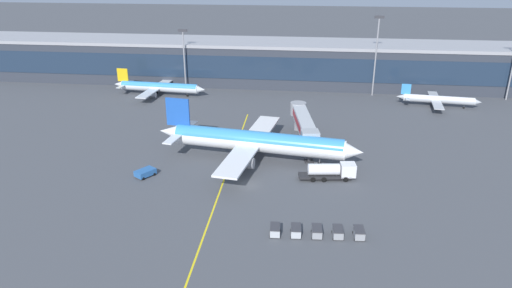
{
  "coord_description": "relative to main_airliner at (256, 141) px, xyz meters",
  "views": [
    {
      "loc": [
        10.75,
        -77.67,
        39.85
      ],
      "look_at": [
        0.11,
        9.58,
        4.5
      ],
      "focal_mm": 32.68,
      "sensor_mm": 36.0,
      "label": 1
    }
  ],
  "objects": [
    {
      "name": "ground_plane",
      "position": [
        0.06,
        -11.62,
        -4.27
      ],
      "size": [
        700.0,
        700.0,
        0.0
      ],
      "primitive_type": "plane",
      "color": "#47494F"
    },
    {
      "name": "apron_lead_in_line",
      "position": [
        -5.08,
        -9.62,
        -4.27
      ],
      "size": [
        2.26,
        79.98,
        0.01
      ],
      "primitive_type": "cube",
      "rotation": [
        0.0,
        0.0,
        0.02
      ],
      "color": "yellow",
      "rests_on": "ground_plane"
    },
    {
      "name": "terminal_building",
      "position": [
        -8.59,
        65.69,
        2.73
      ],
      "size": [
        201.39,
        20.74,
        13.97
      ],
      "color": "#2D333D",
      "rests_on": "ground_plane"
    },
    {
      "name": "main_airliner",
      "position": [
        0.0,
        0.0,
        0.0
      ],
      "size": [
        43.83,
        34.85,
        12.22
      ],
      "color": "white",
      "rests_on": "ground_plane"
    },
    {
      "name": "jet_bridge",
      "position": [
        9.36,
        10.89,
        0.98
      ],
      "size": [
        7.15,
        23.21,
        6.96
      ],
      "color": "#B2B7BC",
      "rests_on": "ground_plane"
    },
    {
      "name": "fuel_tanker",
      "position": [
        15.32,
        -7.26,
        -2.53
      ],
      "size": [
        11.04,
        3.9,
        3.25
      ],
      "color": "#232326",
      "rests_on": "ground_plane"
    },
    {
      "name": "pushback_tug",
      "position": [
        -20.57,
        -10.31,
        -3.42
      ],
      "size": [
        4.02,
        4.44,
        1.4
      ],
      "color": "#285B9E",
      "rests_on": "ground_plane"
    },
    {
      "name": "baggage_cart_0",
      "position": [
        6.28,
        -27.79,
        -3.49
      ],
      "size": [
        1.76,
        2.74,
        1.48
      ],
      "color": "#B2B7BC",
      "rests_on": "ground_plane"
    },
    {
      "name": "baggage_cart_1",
      "position": [
        9.47,
        -27.6,
        -3.49
      ],
      "size": [
        1.76,
        2.74,
        1.48
      ],
      "color": "#B2B7BC",
      "rests_on": "ground_plane"
    },
    {
      "name": "baggage_cart_2",
      "position": [
        12.67,
        -27.41,
        -3.49
      ],
      "size": [
        1.76,
        2.74,
        1.48
      ],
      "color": "gray",
      "rests_on": "ground_plane"
    },
    {
      "name": "baggage_cart_3",
      "position": [
        15.86,
        -27.22,
        -3.49
      ],
      "size": [
        1.76,
        2.74,
        1.48
      ],
      "color": "gray",
      "rests_on": "ground_plane"
    },
    {
      "name": "baggage_cart_4",
      "position": [
        19.06,
        -27.03,
        -3.49
      ],
      "size": [
        1.76,
        2.74,
        1.48
      ],
      "color": "gray",
      "rests_on": "ground_plane"
    },
    {
      "name": "commuter_jet_far",
      "position": [
        -35.99,
        46.03,
        -1.71
      ],
      "size": [
        29.83,
        23.67,
        7.83
      ],
      "color": "silver",
      "rests_on": "ground_plane"
    },
    {
      "name": "commuter_jet_near",
      "position": [
        46.87,
        43.67,
        -2.06
      ],
      "size": [
        23.16,
        18.47,
        6.17
      ],
      "color": "#B2B7BC",
      "rests_on": "ground_plane"
    },
    {
      "name": "apron_light_mast_0",
      "position": [
        -29.56,
        53.73,
        7.18
      ],
      "size": [
        2.8,
        0.5,
        19.11
      ],
      "color": "gray",
      "rests_on": "ground_plane"
    },
    {
      "name": "apron_light_mast_1",
      "position": [
        29.68,
        53.73,
        9.73
      ],
      "size": [
        2.8,
        0.5,
        24.01
      ],
      "color": "gray",
      "rests_on": "ground_plane"
    }
  ]
}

